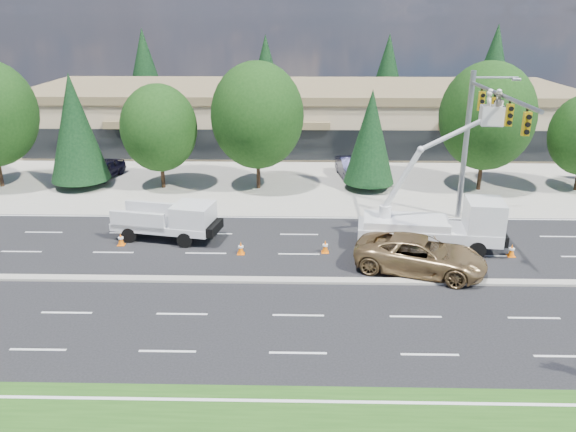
{
  "coord_description": "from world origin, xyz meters",
  "views": [
    {
      "loc": [
        0.03,
        -24.22,
        12.28
      ],
      "look_at": [
        -0.57,
        2.59,
        2.4
      ],
      "focal_mm": 35.0,
      "sensor_mm": 36.0,
      "label": 1
    }
  ],
  "objects_px": {
    "utility_pickup": "(171,224)",
    "minivan": "(420,255)",
    "bucket_truck": "(445,217)",
    "signal_mast": "(480,128)"
  },
  "relations": [
    {
      "from": "utility_pickup",
      "to": "minivan",
      "type": "xyz_separation_m",
      "value": [
        13.26,
        -3.91,
        -0.01
      ]
    },
    {
      "from": "utility_pickup",
      "to": "minivan",
      "type": "height_order",
      "value": "utility_pickup"
    },
    {
      "from": "utility_pickup",
      "to": "bucket_truck",
      "type": "xyz_separation_m",
      "value": [
        15.03,
        -1.09,
        0.98
      ]
    },
    {
      "from": "signal_mast",
      "to": "utility_pickup",
      "type": "height_order",
      "value": "signal_mast"
    },
    {
      "from": "signal_mast",
      "to": "bucket_truck",
      "type": "relative_size",
      "value": 1.18
    },
    {
      "from": "signal_mast",
      "to": "utility_pickup",
      "type": "bearing_deg",
      "value": -173.89
    },
    {
      "from": "utility_pickup",
      "to": "bucket_truck",
      "type": "height_order",
      "value": "bucket_truck"
    },
    {
      "from": "signal_mast",
      "to": "bucket_truck",
      "type": "distance_m",
      "value": 5.58
    },
    {
      "from": "utility_pickup",
      "to": "bucket_truck",
      "type": "distance_m",
      "value": 15.1
    },
    {
      "from": "signal_mast",
      "to": "bucket_truck",
      "type": "xyz_separation_m",
      "value": [
        -2.24,
        -2.93,
        -4.18
      ]
    }
  ]
}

